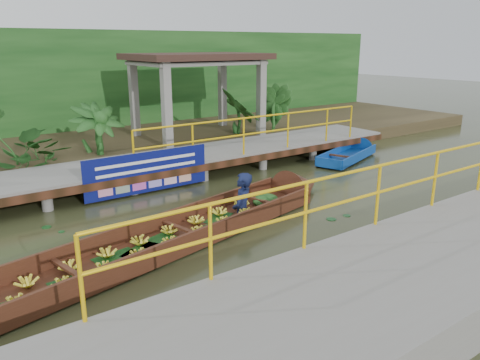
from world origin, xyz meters
TOP-DOWN VIEW (x-y plane):
  - ground at (0.00, 0.00)m, footprint 80.00×80.00m
  - land_strip at (0.00, 7.50)m, footprint 30.00×8.00m
  - far_dock at (0.02, 3.43)m, footprint 16.00×2.06m
  - near_dock at (1.00, -4.20)m, footprint 18.00×2.40m
  - pavilion at (3.00, 6.30)m, footprint 4.40×3.00m
  - foliage_backdrop at (0.00, 10.00)m, footprint 30.00×0.80m
  - vendor_boat at (-2.22, -0.64)m, footprint 10.94×3.32m
  - moored_blue_boat at (6.47, 2.22)m, footprint 3.28×1.83m
  - blue_banner at (-0.69, 2.48)m, footprint 3.16×0.04m
  - tropical_plants at (-1.09, 5.30)m, footprint 14.19×1.19m

SIDE VIEW (x-z plane):
  - ground at x=0.00m, z-range 0.00..0.00m
  - moored_blue_boat at x=6.47m, z-range -0.24..0.52m
  - land_strip at x=0.00m, z-range 0.00..0.45m
  - vendor_boat at x=-2.22m, z-range -0.88..1.33m
  - near_dock at x=1.00m, z-range -0.56..1.16m
  - far_dock at x=0.02m, z-range -0.35..1.30m
  - blue_banner at x=-0.69m, z-range 0.06..1.05m
  - tropical_plants at x=-1.09m, z-range 0.45..1.94m
  - foliage_backdrop at x=0.00m, z-range 0.00..4.00m
  - pavilion at x=3.00m, z-range 1.32..4.32m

